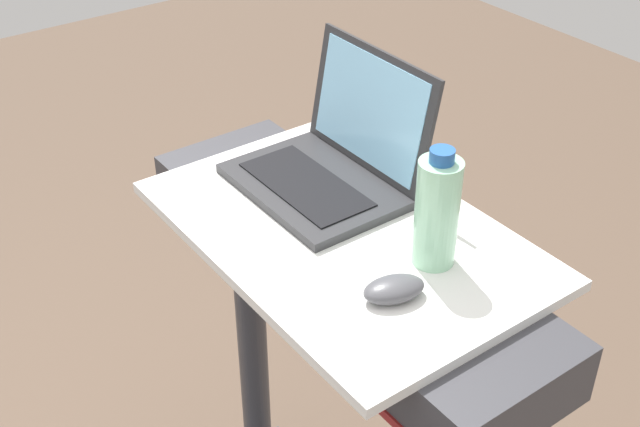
% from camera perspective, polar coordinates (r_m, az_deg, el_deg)
% --- Properties ---
extents(desk_board, '(0.70, 0.46, 0.02)m').
position_cam_1_polar(desk_board, '(1.45, 1.59, -1.31)').
color(desk_board, white).
rests_on(desk_board, treadmill_base).
extents(laptop, '(0.32, 0.27, 0.24)m').
position_cam_1_polar(laptop, '(1.55, 0.80, 3.66)').
color(laptop, '#2D2D30').
rests_on(laptop, desk_board).
extents(computer_mouse, '(0.08, 0.11, 0.03)m').
position_cam_1_polar(computer_mouse, '(1.29, 5.09, -5.18)').
color(computer_mouse, '#4C4C51').
rests_on(computer_mouse, desk_board).
extents(water_bottle, '(0.07, 0.07, 0.21)m').
position_cam_1_polar(water_bottle, '(1.33, 8.02, 0.15)').
color(water_bottle, '#9EDBB2').
rests_on(water_bottle, desk_board).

